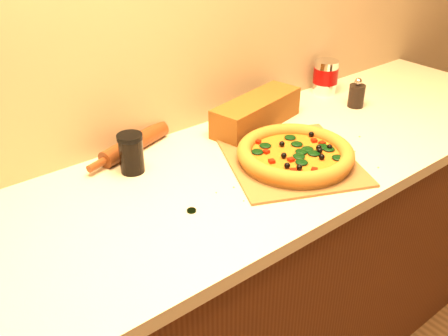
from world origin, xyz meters
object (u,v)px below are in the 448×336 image
Objects in this scene: pizza_peel at (288,157)px; pepper_grinder at (357,95)px; dark_jar at (131,153)px; pizza at (295,154)px; rolling_pin at (135,143)px; coffee_canister at (325,76)px.

pepper_grinder is at bearing 39.08° from pizza_peel.
pizza_peel is at bearing -165.03° from pepper_grinder.
dark_jar reaches higher than pizza_peel.
pepper_grinder reaches higher than pizza.
pizza_peel is at bearing -28.66° from dark_jar.
pizza_peel is at bearing -44.15° from rolling_pin.
coffee_canister is at bearing 54.96° from pizza_peel.
coffee_canister is (0.51, 0.33, 0.04)m from pizza.
pepper_grinder reaches higher than pizza_peel.
coffee_canister is 0.92m from dark_jar.
pizza_peel is 0.50m from pepper_grinder.
pizza is 0.93× the size of rolling_pin.
rolling_pin is 2.87× the size of coffee_canister.
pepper_grinder is at bearing 18.55° from pizza.
pizza_peel is 0.48m from rolling_pin.
pizza_peel is 1.71× the size of pizza.
dark_jar is at bearing -123.50° from rolling_pin.
dark_jar is (-0.41, 0.23, 0.06)m from pizza_peel.
pizza is at bearing -47.61° from rolling_pin.
pizza is at bearing -76.82° from pizza_peel.
rolling_pin is 0.85m from coffee_canister.
coffee_canister reaches higher than pepper_grinder.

